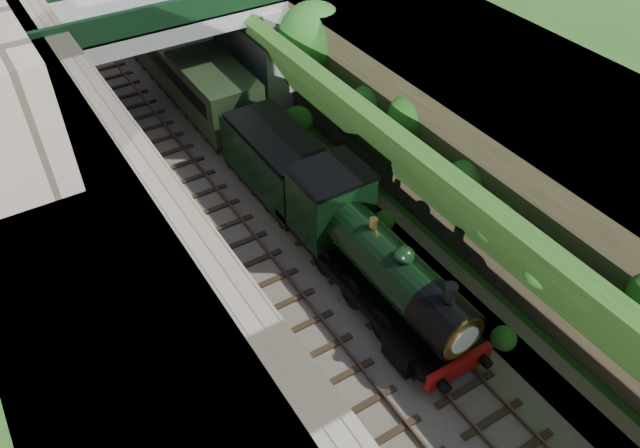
# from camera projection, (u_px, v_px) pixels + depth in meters

# --- Properties ---
(trackbed) EXTENTS (10.00, 90.00, 0.20)m
(trackbed) POSITION_uv_depth(u_px,v_px,m) (208.00, 145.00, 31.87)
(trackbed) COLOR #473F38
(trackbed) RESTS_ON ground
(retaining_wall) EXTENTS (1.00, 90.00, 7.00)m
(retaining_wall) POSITION_uv_depth(u_px,v_px,m) (85.00, 118.00, 27.43)
(retaining_wall) COLOR #756B56
(retaining_wall) RESTS_ON ground
(street_plateau_left) EXTENTS (6.00, 90.00, 7.00)m
(street_plateau_left) POSITION_uv_depth(u_px,v_px,m) (1.00, 142.00, 26.04)
(street_plateau_left) COLOR #262628
(street_plateau_left) RESTS_ON ground
(street_plateau_right) EXTENTS (8.00, 90.00, 6.25)m
(street_plateau_right) POSITION_uv_depth(u_px,v_px,m) (363.00, 45.00, 33.63)
(street_plateau_right) COLOR #262628
(street_plateau_right) RESTS_ON ground
(embankment_slope) EXTENTS (4.44, 90.00, 6.36)m
(embankment_slope) POSITION_uv_depth(u_px,v_px,m) (313.00, 89.00, 30.74)
(embankment_slope) COLOR #1E4714
(embankment_slope) RESTS_ON ground
(track_left) EXTENTS (2.50, 90.00, 0.20)m
(track_left) POSITION_uv_depth(u_px,v_px,m) (171.00, 154.00, 30.98)
(track_left) COLOR black
(track_left) RESTS_ON trackbed
(track_right) EXTENTS (2.50, 90.00, 0.20)m
(track_right) POSITION_uv_depth(u_px,v_px,m) (229.00, 135.00, 32.25)
(track_right) COLOR black
(track_right) RESTS_ON trackbed
(road_bridge) EXTENTS (16.00, 6.40, 7.25)m
(road_bridge) POSITION_uv_depth(u_px,v_px,m) (184.00, 38.00, 32.14)
(road_bridge) COLOR gray
(road_bridge) RESTS_ON ground
(tree) EXTENTS (3.60, 3.80, 6.60)m
(tree) POSITION_uv_depth(u_px,v_px,m) (314.00, 39.00, 30.70)
(tree) COLOR black
(tree) RESTS_ON ground
(locomotive) EXTENTS (3.10, 10.22, 3.83)m
(locomotive) POSITION_uv_depth(u_px,v_px,m) (374.00, 258.00, 23.16)
(locomotive) COLOR black
(locomotive) RESTS_ON trackbed
(tender) EXTENTS (2.70, 6.00, 3.05)m
(tender) POSITION_uv_depth(u_px,v_px,m) (277.00, 165.00, 28.01)
(tender) COLOR black
(tender) RESTS_ON trackbed
(coach_front) EXTENTS (2.90, 18.00, 3.70)m
(coach_front) POSITION_uv_depth(u_px,v_px,m) (170.00, 48.00, 35.71)
(coach_front) COLOR black
(coach_front) RESTS_ON trackbed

